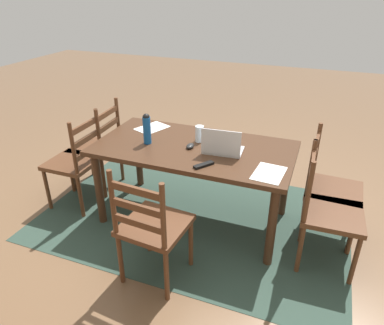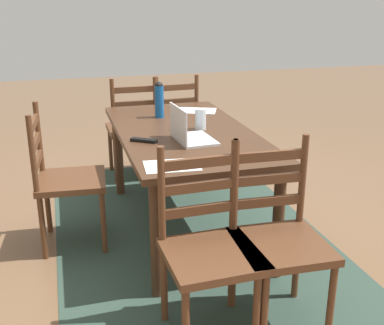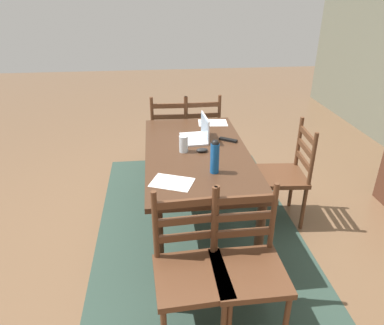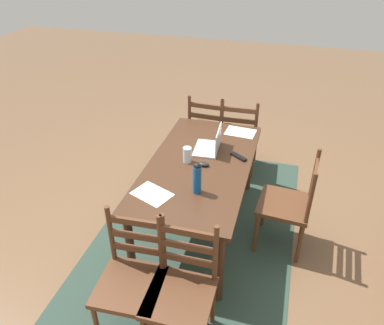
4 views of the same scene
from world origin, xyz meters
name	(u,v)px [view 4 (image 4 of 4)]	position (x,y,z in m)	size (l,w,h in m)	color
ground_plane	(199,226)	(0.00, 0.00, 0.00)	(14.00, 14.00, 0.00)	brown
area_rug	(199,226)	(0.00, 0.00, 0.00)	(2.78, 1.82, 0.01)	#2D4238
dining_table	(199,172)	(0.00, 0.00, 0.65)	(1.69, 0.89, 0.74)	#422819
chair_right_far	(181,292)	(1.13, 0.18, 0.46)	(0.44, 0.44, 0.95)	#56331E
chair_left_far	(239,135)	(-1.13, 0.18, 0.46)	(0.45, 0.45, 0.95)	#56331E
chair_far_head	(289,204)	(0.00, 0.81, 0.46)	(0.47, 0.47, 0.95)	#56331E
chair_left_near	(209,131)	(-1.13, -0.18, 0.46)	(0.46, 0.46, 0.95)	#56331E
chair_right_near	(132,280)	(1.13, -0.18, 0.46)	(0.46, 0.46, 0.95)	#56331E
laptop	(212,145)	(-0.26, 0.05, 0.80)	(0.33, 0.24, 0.23)	silver
water_bottle	(197,177)	(0.40, 0.08, 0.88)	(0.07, 0.07, 0.27)	#145199
drinking_glass	(187,155)	(-0.01, -0.11, 0.81)	(0.08, 0.08, 0.14)	silver
computer_mouse	(204,164)	(0.02, 0.04, 0.76)	(0.06, 0.10, 0.03)	black
tv_remote	(239,157)	(-0.20, 0.31, 0.75)	(0.04, 0.17, 0.02)	black
paper_stack_left	(152,194)	(0.52, -0.25, 0.74)	(0.21, 0.30, 0.00)	white
paper_stack_right	(240,132)	(-0.69, 0.25, 0.74)	(0.21, 0.30, 0.00)	white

